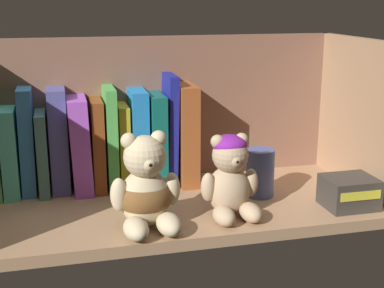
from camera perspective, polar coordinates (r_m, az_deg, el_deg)
shelf_board at (r=98.52cm, az=-1.74°, el=-6.79°), size 70.81×30.51×2.00cm
shelf_back_panel at (r=109.26cm, az=-3.58°, el=3.26°), size 73.21×1.20×30.64cm
shelf_side_panel_right at (r=107.50cm, az=17.42°, el=2.38°), size 1.60×32.91×30.64cm
book_1 at (r=106.53cm, az=-18.57°, el=-0.64°), size 2.81×11.64×16.51cm
book_2 at (r=105.86cm, az=-16.98°, el=0.38°), size 2.87×9.25×20.05cm
book_3 at (r=106.30cm, az=-15.46°, el=-0.68°), size 1.92×12.45×15.60cm
book_4 at (r=105.70cm, az=-13.89°, el=0.52°), size 3.36×10.18×19.79cm
book_5 at (r=105.96cm, az=-11.79°, el=0.21°), size 4.06×14.37×18.20cm
book_6 at (r=106.18cm, az=-10.01°, el=0.17°), size 2.26×13.07×17.53cm
book_7 at (r=106.09cm, az=-8.68°, el=0.83°), size 2.00×13.37×19.72cm
book_8 at (r=106.77cm, az=-7.35°, el=0.00°), size 2.02×10.94×16.23cm
book_9 at (r=106.78cm, az=-5.80°, el=0.81°), size 3.08×12.34×18.97cm
book_10 at (r=107.39cm, az=-4.01°, el=0.71°), size 2.88×14.27×18.15cm
book_11 at (r=107.45cm, az=-2.58°, el=1.73°), size 2.41×12.54×21.78cm
book_12 at (r=108.32cm, az=-0.98°, el=1.31°), size 3.60×14.65×19.75cm
teddy_bear_larger at (r=86.45cm, az=-4.89°, el=-4.95°), size 11.57×12.15×15.76cm
teddy_bear_smaller at (r=90.86cm, az=4.06°, el=-3.57°), size 10.34×10.52×14.14cm
pillar_candle at (r=101.34cm, az=7.11°, el=-2.97°), size 5.25×5.25×8.97cm
small_product_box at (r=99.52cm, az=16.23°, el=-4.90°), size 8.81×7.71×5.43cm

